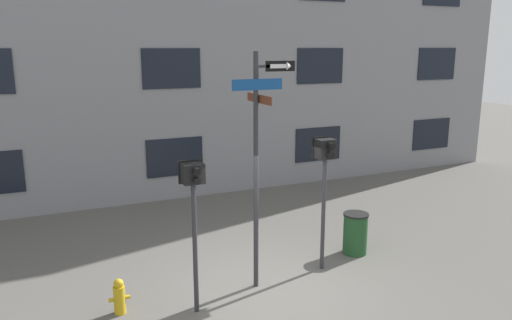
{
  "coord_description": "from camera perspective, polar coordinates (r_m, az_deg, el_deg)",
  "views": [
    {
      "loc": [
        -3.6,
        -7.59,
        4.36
      ],
      "look_at": [
        -0.1,
        0.24,
        2.42
      ],
      "focal_mm": 35.0,
      "sensor_mm": 36.0,
      "label": 1
    }
  ],
  "objects": [
    {
      "name": "ground_plane",
      "position": [
        9.47,
        1.17,
        -14.66
      ],
      "size": [
        60.0,
        60.0,
        0.0
      ],
      "primitive_type": "plane",
      "color": "#595651"
    },
    {
      "name": "trash_bin",
      "position": [
        11.04,
        11.28,
        -8.22
      ],
      "size": [
        0.54,
        0.54,
        0.9
      ],
      "color": "#1E4723",
      "rests_on": "ground_plane"
    },
    {
      "name": "street_sign_pole",
      "position": [
        8.78,
        0.35,
        0.99
      ],
      "size": [
        1.2,
        0.98,
        4.3
      ],
      "color": "#2D2D33",
      "rests_on": "ground_plane"
    },
    {
      "name": "pedestrian_signal_right",
      "position": [
        9.69,
        7.89,
        -0.68
      ],
      "size": [
        0.42,
        0.4,
        2.68
      ],
      "color": "#2D2D33",
      "rests_on": "ground_plane"
    },
    {
      "name": "fire_hydrant",
      "position": [
        8.91,
        -15.35,
        -14.84
      ],
      "size": [
        0.35,
        0.19,
        0.62
      ],
      "color": "gold",
      "rests_on": "ground_plane"
    },
    {
      "name": "pedestrian_signal_left",
      "position": [
        8.07,
        -7.15,
        -4.12
      ],
      "size": [
        0.4,
        0.4,
        2.6
      ],
      "color": "#2D2D33",
      "rests_on": "ground_plane"
    }
  ]
}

